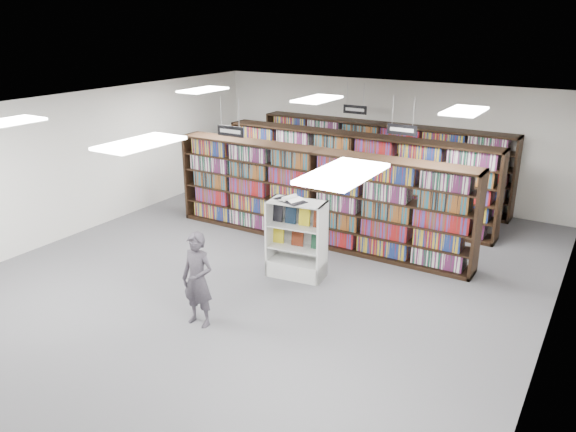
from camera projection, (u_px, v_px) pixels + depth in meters
The scene contains 20 objects.
floor at pixel (266, 275), 10.96m from camera, with size 12.00×12.00×0.00m, color #545358.
ceiling at pixel (264, 110), 9.89m from camera, with size 10.00×12.00×0.10m, color white.
wall_back at pixel (386, 140), 15.27m from camera, with size 10.00×0.10×3.20m, color white.
wall_left at pixel (83, 163), 12.86m from camera, with size 0.10×12.00×3.20m, color white.
wall_right at pixel (558, 251), 8.00m from camera, with size 0.10×12.00×3.20m, color white.
bookshelf_row_near at pixel (316, 197), 12.23m from camera, with size 7.00×0.60×2.10m.
bookshelf_row_mid at pixel (354, 176), 13.84m from camera, with size 7.00×0.60×2.10m.
bookshelf_row_far at pixel (380, 162), 15.21m from camera, with size 7.00×0.60×2.10m.
aisle_sign_left at pixel (230, 130), 11.65m from camera, with size 0.65×0.02×0.80m.
aisle_sign_right at pixel (402, 129), 11.81m from camera, with size 0.65×0.02×0.80m.
aisle_sign_center at pixel (355, 109), 14.40m from camera, with size 0.65×0.02×0.80m.
troffer_front_left at pixel (3, 123), 8.94m from camera, with size 0.60×1.20×0.04m, color white.
troffer_front_center at pixel (140, 143), 7.48m from camera, with size 0.60×1.20×0.04m, color white.
troffer_front_right at pixel (343, 174), 6.03m from camera, with size 0.60×1.20×0.04m, color white.
troffer_back_left at pixel (203, 90), 12.98m from camera, with size 0.60×1.20×0.04m, color white.
troffer_back_center at pixel (317, 99), 11.52m from camera, with size 0.60×1.20×0.04m, color white.
troffer_back_right at pixel (465, 111), 10.06m from camera, with size 0.60×1.20×0.04m, color white.
endcap_display at pixel (297, 251), 10.79m from camera, with size 1.15×0.68×1.52m.
open_book at pixel (290, 199), 10.42m from camera, with size 0.68×0.52×0.13m.
shopper at pixel (198, 280), 8.95m from camera, with size 0.58×0.38×1.58m, color #444049.
Camera 1 is at (5.50, -8.30, 4.74)m, focal length 35.00 mm.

